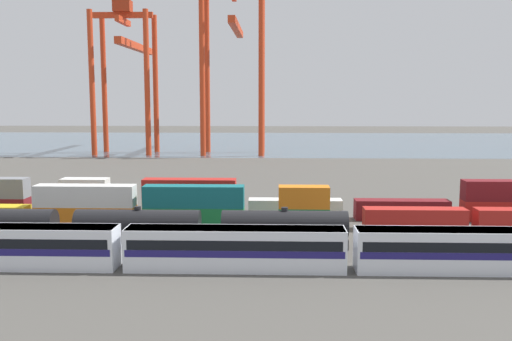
# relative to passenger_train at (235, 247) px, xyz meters

# --- Properties ---
(ground_plane) EXTENTS (420.00, 420.00, 0.00)m
(ground_plane) POSITION_rel_passenger_train_xyz_m (-8.39, 61.17, -2.14)
(ground_plane) COLOR #4C4944
(harbour_water) EXTENTS (400.00, 110.00, 0.01)m
(harbour_water) POSITION_rel_passenger_train_xyz_m (-8.39, 152.55, -2.14)
(harbour_water) COLOR #475B6B
(harbour_water) RESTS_ON ground_plane
(passenger_train) EXTENTS (61.94, 3.14, 3.90)m
(passenger_train) POSITION_rel_passenger_train_xyz_m (0.00, 0.00, 0.00)
(passenger_train) COLOR silver
(passenger_train) RESTS_ON ground_plane
(freight_tank_row) EXTENTS (59.79, 2.81, 4.27)m
(freight_tank_row) POSITION_rel_passenger_train_xyz_m (-18.66, 7.97, -0.14)
(freight_tank_row) COLOR #232326
(freight_tank_row) RESTS_ON ground_plane
(shipping_container_2) EXTENTS (12.10, 2.44, 2.60)m
(shipping_container_2) POSITION_rel_passenger_train_xyz_m (-19.38, 16.49, -0.84)
(shipping_container_2) COLOR orange
(shipping_container_2) RESTS_ON ground_plane
(shipping_container_3) EXTENTS (12.10, 2.44, 2.60)m
(shipping_container_3) POSITION_rel_passenger_train_xyz_m (-19.38, 16.49, 1.76)
(shipping_container_3) COLOR silver
(shipping_container_3) RESTS_ON shipping_container_2
(shipping_container_4) EXTENTS (12.10, 2.44, 2.60)m
(shipping_container_4) POSITION_rel_passenger_train_xyz_m (-6.14, 16.49, -0.84)
(shipping_container_4) COLOR #197538
(shipping_container_4) RESTS_ON ground_plane
(shipping_container_5) EXTENTS (12.10, 2.44, 2.60)m
(shipping_container_5) POSITION_rel_passenger_train_xyz_m (-6.14, 16.49, 1.76)
(shipping_container_5) COLOR #146066
(shipping_container_5) RESTS_ON shipping_container_4
(shipping_container_6) EXTENTS (6.04, 2.44, 2.60)m
(shipping_container_6) POSITION_rel_passenger_train_xyz_m (7.10, 16.49, -0.84)
(shipping_container_6) COLOR #197538
(shipping_container_6) RESTS_ON ground_plane
(shipping_container_7) EXTENTS (6.04, 2.44, 2.60)m
(shipping_container_7) POSITION_rel_passenger_train_xyz_m (7.10, 16.49, 1.76)
(shipping_container_7) COLOR orange
(shipping_container_7) RESTS_ON shipping_container_6
(shipping_container_8) EXTENTS (12.10, 2.44, 2.60)m
(shipping_container_8) POSITION_rel_passenger_train_xyz_m (20.34, 16.49, -0.84)
(shipping_container_8) COLOR #AD211C
(shipping_container_8) RESTS_ON ground_plane
(shipping_container_12) EXTENTS (6.04, 2.44, 2.60)m
(shipping_container_12) POSITION_rel_passenger_train_xyz_m (-21.30, 22.10, -0.84)
(shipping_container_12) COLOR silver
(shipping_container_12) RESTS_ON ground_plane
(shipping_container_13) EXTENTS (6.04, 2.44, 2.60)m
(shipping_container_13) POSITION_rel_passenger_train_xyz_m (-21.30, 22.10, 1.76)
(shipping_container_13) COLOR silver
(shipping_container_13) RESTS_ON shipping_container_12
(shipping_container_14) EXTENTS (12.10, 2.44, 2.60)m
(shipping_container_14) POSITION_rel_passenger_train_xyz_m (-7.52, 22.10, -0.84)
(shipping_container_14) COLOR gold
(shipping_container_14) RESTS_ON ground_plane
(shipping_container_15) EXTENTS (12.10, 2.44, 2.60)m
(shipping_container_15) POSITION_rel_passenger_train_xyz_m (-7.52, 22.10, 1.76)
(shipping_container_15) COLOR #AD211C
(shipping_container_15) RESTS_ON shipping_container_14
(shipping_container_16) EXTENTS (12.10, 2.44, 2.60)m
(shipping_container_16) POSITION_rel_passenger_train_xyz_m (6.27, 22.10, -0.84)
(shipping_container_16) COLOR silver
(shipping_container_16) RESTS_ON ground_plane
(shipping_container_17) EXTENTS (12.10, 2.44, 2.60)m
(shipping_container_17) POSITION_rel_passenger_train_xyz_m (20.05, 22.10, -0.84)
(shipping_container_17) COLOR maroon
(shipping_container_17) RESTS_ON ground_plane
(shipping_container_18) EXTENTS (12.10, 2.44, 2.60)m
(shipping_container_18) POSITION_rel_passenger_train_xyz_m (33.84, 22.10, -0.84)
(shipping_container_18) COLOR #AD211C
(shipping_container_18) RESTS_ON ground_plane
(shipping_container_19) EXTENTS (12.10, 2.44, 2.60)m
(shipping_container_19) POSITION_rel_passenger_train_xyz_m (33.84, 22.10, 1.76)
(shipping_container_19) COLOR maroon
(shipping_container_19) RESTS_ON shipping_container_18
(gantry_crane_west) EXTENTS (16.74, 40.74, 42.61)m
(gantry_crane_west) POSITION_rel_passenger_train_xyz_m (-38.70, 112.44, 24.20)
(gantry_crane_west) COLOR red
(gantry_crane_west) RESTS_ON ground_plane
(gantry_crane_central) EXTENTS (17.56, 39.26, 49.54)m
(gantry_crane_central) POSITION_rel_passenger_train_xyz_m (-8.03, 111.83, 28.08)
(gantry_crane_central) COLOR red
(gantry_crane_central) RESTS_ON ground_plane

